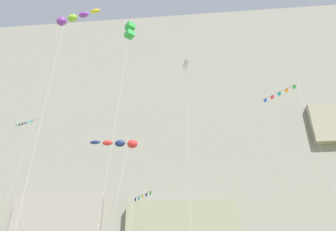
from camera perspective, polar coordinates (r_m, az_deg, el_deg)
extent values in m
cube|color=gray|center=(68.81, 2.69, -6.32)|extent=(180.00, 21.34, 57.54)
cube|color=gray|center=(58.36, -19.08, -18.20)|extent=(15.07, 2.50, 9.73)
cube|color=gray|center=(53.45, 2.51, -17.93)|extent=(17.51, 2.87, 5.49)
cylinder|color=black|center=(52.59, -23.83, -1.05)|extent=(4.07, 1.56, 0.02)
cube|color=pink|center=(51.19, -22.48, -0.82)|extent=(0.32, 0.16, 0.36)
cube|color=teal|center=(51.62, -22.96, -0.96)|extent=(0.32, 0.16, 0.36)
cube|color=#38B2D1|center=(52.06, -23.42, -1.10)|extent=(0.31, 0.16, 0.36)
cube|color=navy|center=(52.51, -23.88, -1.24)|extent=(0.31, 0.13, 0.35)
cube|color=black|center=(52.95, -24.32, -1.37)|extent=(0.31, 0.14, 0.36)
cube|color=black|center=(53.40, -24.77, -1.50)|extent=(0.31, 0.15, 0.36)
cube|color=green|center=(53.86, -25.20, -1.63)|extent=(0.31, 0.15, 0.36)
cylinder|color=silver|center=(45.61, -26.54, -13.15)|extent=(0.79, 3.64, 24.58)
ellipsoid|color=red|center=(33.01, -6.30, -5.01)|extent=(1.16, 0.94, 0.92)
ellipsoid|color=navy|center=(33.22, -8.48, -4.89)|extent=(1.14, 0.78, 0.76)
ellipsoid|color=red|center=(33.48, -10.63, -4.76)|extent=(1.12, 0.62, 0.60)
ellipsoid|color=navy|center=(33.78, -12.74, -4.63)|extent=(1.10, 0.47, 0.45)
cylinder|color=silver|center=(29.57, -9.90, -17.82)|extent=(1.46, 2.83, 15.21)
cylinder|color=black|center=(33.20, -4.50, -13.77)|extent=(2.37, 2.89, 0.02)
cube|color=navy|center=(34.41, -5.80, -14.58)|extent=(0.22, 0.26, 0.33)
cube|color=teal|center=(33.78, -5.17, -14.33)|extent=(0.20, 0.24, 0.33)
cube|color=yellow|center=(33.15, -4.51, -14.07)|extent=(0.20, 0.24, 0.33)
cube|color=navy|center=(32.53, -3.83, -13.80)|extent=(0.20, 0.24, 0.33)
cube|color=green|center=(31.91, -3.13, -13.52)|extent=(0.22, 0.25, 0.33)
ellipsoid|color=purple|center=(36.60, -18.29, 15.52)|extent=(1.29, 1.13, 0.97)
ellipsoid|color=#8CCC33|center=(36.02, -16.51, 16.19)|extent=(1.24, 0.97, 0.80)
ellipsoid|color=purple|center=(35.49, -14.66, 16.87)|extent=(1.20, 0.80, 0.63)
ellipsoid|color=yellow|center=(34.99, -12.75, 17.55)|extent=(1.15, 0.64, 0.47)
cylinder|color=silver|center=(26.28, -21.62, -1.42)|extent=(2.52, 5.23, 26.65)
cube|color=green|center=(43.01, -6.70, 15.32)|extent=(1.43, 1.43, 0.71)
cube|color=green|center=(42.12, -6.80, 14.06)|extent=(1.43, 1.43, 0.71)
cylinder|color=black|center=(42.49, -6.13, 14.75)|extent=(0.03, 0.03, 1.91)
cylinder|color=black|center=(42.65, -7.37, 14.64)|extent=(0.03, 0.03, 1.91)
cylinder|color=silver|center=(31.63, -9.74, -4.10)|extent=(0.61, 4.47, 30.34)
cylinder|color=black|center=(34.28, 19.01, 3.92)|extent=(2.97, 2.84, 0.02)
cube|color=green|center=(33.58, 21.41, 4.71)|extent=(0.27, 0.26, 0.38)
cube|color=orange|center=(33.87, 20.23, 4.17)|extent=(0.28, 0.27, 0.38)
cube|color=teal|center=(34.17, 19.07, 3.63)|extent=(0.27, 0.26, 0.38)
cube|color=red|center=(34.49, 17.93, 3.09)|extent=(0.29, 0.28, 0.38)
cube|color=blue|center=(34.83, 16.81, 2.57)|extent=(0.28, 0.27, 0.38)
cylinder|color=silver|center=(29.30, 26.92, -10.40)|extent=(1.23, 1.00, 19.80)
cube|color=white|center=(47.88, 3.15, 9.02)|extent=(1.08, 1.13, 1.45)
cylinder|color=black|center=(47.88, 3.15, 9.02)|extent=(0.26, 0.49, 1.15)
cube|color=yellow|center=(47.53, 3.13, 8.48)|extent=(0.15, 0.13, 0.09)
cube|color=orange|center=(47.34, 3.22, 8.18)|extent=(0.17, 0.09, 0.09)
cube|color=#CC3399|center=(47.15, 3.17, 7.88)|extent=(0.17, 0.09, 0.09)
cube|color=teal|center=(46.96, 3.23, 7.57)|extent=(0.15, 0.13, 0.09)
cube|color=#38B2D1|center=(46.77, 3.23, 7.26)|extent=(0.16, 0.11, 0.09)
cylinder|color=silver|center=(38.92, 3.76, -8.50)|extent=(0.08, 2.48, 31.36)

